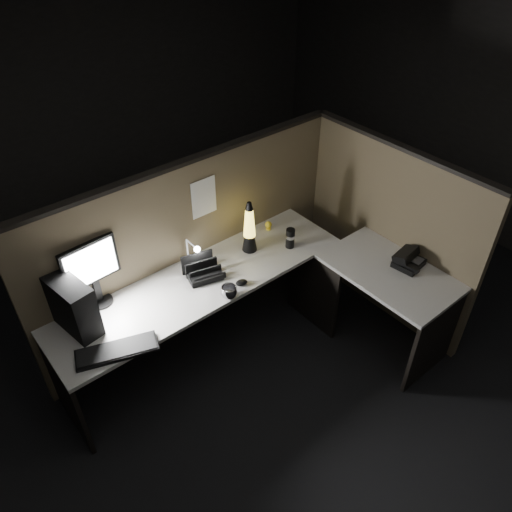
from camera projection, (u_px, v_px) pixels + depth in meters
floor at (270, 384)px, 3.81m from camera, size 6.00×6.00×0.00m
room_shell at (275, 205)px, 2.80m from camera, size 6.00×6.00×6.00m
partition_back at (194, 249)px, 3.90m from camera, size 2.66×0.06×1.50m
partition_right at (387, 234)px, 4.06m from camera, size 0.06×1.66×1.50m
desk at (267, 301)px, 3.69m from camera, size 2.60×1.60×0.73m
pc_tower at (73, 306)px, 3.16m from camera, size 0.22×0.38×0.38m
monitor at (92, 268)px, 3.29m from camera, size 0.39×0.17×0.50m
keyboard at (117, 351)px, 3.11m from camera, size 0.53×0.33×0.02m
mouse at (241, 283)px, 3.60m from camera, size 0.10×0.08×0.03m
clip_lamp at (193, 253)px, 3.67m from camera, size 0.05×0.19×0.24m
organizer at (202, 270)px, 3.67m from camera, size 0.29×0.27×0.18m
lava_lamp at (249, 231)px, 3.82m from camera, size 0.12×0.12×0.44m
travel_mug at (290, 238)px, 3.91m from camera, size 0.07×0.07×0.17m
steel_mug at (229, 292)px, 3.48m from camera, size 0.16×0.16×0.09m
figurine at (268, 225)px, 4.12m from camera, size 0.06×0.06×0.06m
pinned_paper at (204, 198)px, 3.65m from camera, size 0.21×0.00×0.30m
desk_phone at (408, 260)px, 3.75m from camera, size 0.24×0.24×0.13m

